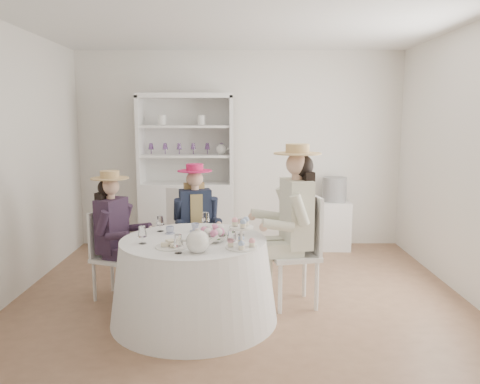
{
  "coord_description": "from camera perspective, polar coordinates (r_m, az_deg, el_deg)",
  "views": [
    {
      "loc": [
        -0.01,
        -4.55,
        1.78
      ],
      "look_at": [
        0.0,
        0.1,
        1.05
      ],
      "focal_mm": 35.0,
      "sensor_mm": 36.0,
      "label": 1
    }
  ],
  "objects": [
    {
      "name": "ground",
      "position": [
        4.89,
        0.0,
        -12.44
      ],
      "size": [
        4.5,
        4.5,
        0.0
      ],
      "primitive_type": "plane",
      "color": "brown",
      "rests_on": "ground"
    },
    {
      "name": "ceiling",
      "position": [
        4.65,
        0.0,
        20.34
      ],
      "size": [
        4.5,
        4.5,
        0.0
      ],
      "primitive_type": "plane",
      "rotation": [
        3.14,
        0.0,
        0.0
      ],
      "color": "white",
      "rests_on": "wall_back"
    },
    {
      "name": "wall_back",
      "position": [
        6.57,
        -0.05,
        5.16
      ],
      "size": [
        4.5,
        0.0,
        4.5
      ],
      "primitive_type": "plane",
      "rotation": [
        1.57,
        0.0,
        0.0
      ],
      "color": "white",
      "rests_on": "ground"
    },
    {
      "name": "wall_front",
      "position": [
        2.59,
        0.13,
        -0.63
      ],
      "size": [
        4.5,
        0.0,
        4.5
      ],
      "primitive_type": "plane",
      "rotation": [
        -1.57,
        0.0,
        0.0
      ],
      "color": "white",
      "rests_on": "ground"
    },
    {
      "name": "wall_left",
      "position": [
        5.09,
        -26.27,
        3.15
      ],
      "size": [
        0.0,
        4.5,
        4.5
      ],
      "primitive_type": "plane",
      "rotation": [
        1.57,
        0.0,
        1.57
      ],
      "color": "white",
      "rests_on": "ground"
    },
    {
      "name": "wall_right",
      "position": [
        5.1,
        26.21,
        3.17
      ],
      "size": [
        0.0,
        4.5,
        4.5
      ],
      "primitive_type": "plane",
      "rotation": [
        1.57,
        0.0,
        -1.57
      ],
      "color": "white",
      "rests_on": "ground"
    },
    {
      "name": "tea_table",
      "position": [
        4.25,
        -5.6,
        -10.56
      ],
      "size": [
        1.48,
        1.48,
        0.74
      ],
      "rotation": [
        0.0,
        0.0,
        0.26
      ],
      "color": "white",
      "rests_on": "ground"
    },
    {
      "name": "hutch",
      "position": [
        6.36,
        -6.43,
        -0.48
      ],
      "size": [
        1.28,
        0.56,
        2.11
      ],
      "rotation": [
        0.0,
        0.0,
        0.08
      ],
      "color": "silver",
      "rests_on": "ground"
    },
    {
      "name": "side_table",
      "position": [
        6.6,
        11.31,
        -3.95
      ],
      "size": [
        0.44,
        0.44,
        0.66
      ],
      "primitive_type": "cube",
      "rotation": [
        0.0,
        0.0,
        -0.04
      ],
      "color": "silver",
      "rests_on": "ground"
    },
    {
      "name": "hatbox",
      "position": [
        6.51,
        11.44,
        0.32
      ],
      "size": [
        0.34,
        0.34,
        0.33
      ],
      "primitive_type": "cylinder",
      "rotation": [
        0.0,
        0.0,
        0.04
      ],
      "color": "black",
      "rests_on": "side_table"
    },
    {
      "name": "guest_left",
      "position": [
        4.77,
        -15.13,
        -4.2
      ],
      "size": [
        0.53,
        0.49,
        1.28
      ],
      "rotation": [
        0.0,
        0.0,
        1.21
      ],
      "color": "silver",
      "rests_on": "ground"
    },
    {
      "name": "guest_mid",
      "position": [
        5.09,
        -5.43,
        -2.95
      ],
      "size": [
        0.49,
        0.52,
        1.3
      ],
      "rotation": [
        0.0,
        0.0,
        0.24
      ],
      "color": "silver",
      "rests_on": "ground"
    },
    {
      "name": "guest_right",
      "position": [
        4.43,
        6.54,
        -2.93
      ],
      "size": [
        0.61,
        0.58,
        1.55
      ],
      "rotation": [
        0.0,
        0.0,
        -1.38
      ],
      "color": "silver",
      "rests_on": "ground"
    },
    {
      "name": "spare_chair",
      "position": [
        5.93,
        -6.83,
        -3.57
      ],
      "size": [
        0.49,
        0.49,
        0.94
      ],
      "rotation": [
        0.0,
        0.0,
        2.81
      ],
      "color": "silver",
      "rests_on": "ground"
    },
    {
      "name": "teacup_a",
      "position": [
        4.35,
        -8.53,
        -4.67
      ],
      "size": [
        0.1,
        0.1,
        0.06
      ],
      "primitive_type": "imported",
      "rotation": [
        0.0,
        0.0,
        0.43
      ],
      "color": "white",
      "rests_on": "tea_table"
    },
    {
      "name": "teacup_b",
      "position": [
        4.4,
        -5.48,
        -4.38
      ],
      "size": [
        0.08,
        0.08,
        0.07
      ],
      "primitive_type": "imported",
      "rotation": [
        0.0,
        0.0,
        0.03
      ],
      "color": "white",
      "rests_on": "tea_table"
    },
    {
      "name": "teacup_c",
      "position": [
        4.26,
        -2.66,
        -4.83
      ],
      "size": [
        0.11,
        0.11,
        0.06
      ],
      "primitive_type": "imported",
      "rotation": [
        0.0,
        0.0,
        0.4
      ],
      "color": "white",
      "rests_on": "tea_table"
    },
    {
      "name": "flower_bowl",
      "position": [
        4.03,
        -3.16,
        -5.69
      ],
      "size": [
        0.23,
        0.23,
        0.06
      ],
      "primitive_type": "imported",
      "rotation": [
        0.0,
        0.0,
        0.04
      ],
      "color": "white",
      "rests_on": "tea_table"
    },
    {
      "name": "flower_arrangement",
      "position": [
        4.05,
        -3.12,
        -4.78
      ],
      "size": [
        0.18,
        0.18,
        0.07
      ],
      "rotation": [
        0.0,
        0.0,
        0.43
      ],
      "color": "pink",
      "rests_on": "tea_table"
    },
    {
      "name": "table_teapot",
      "position": [
        3.72,
        -5.13,
        -6.05
      ],
      "size": [
        0.27,
        0.19,
        0.2
      ],
      "rotation": [
        0.0,
        0.0,
        -0.38
      ],
      "color": "white",
      "rests_on": "tea_table"
    },
    {
      "name": "sandwich_plate",
      "position": [
        3.9,
        -8.33,
        -6.48
      ],
      "size": [
        0.27,
        0.27,
        0.06
      ],
      "rotation": [
        0.0,
        0.0,
        0.44
      ],
      "color": "white",
      "rests_on": "tea_table"
    },
    {
      "name": "cupcake_stand",
      "position": [
        3.82,
        0.16,
        -5.55
      ],
      "size": [
        0.26,
        0.26,
        0.25
      ],
      "rotation": [
        0.0,
        0.0,
        0.01
      ],
      "color": "white",
      "rests_on": "tea_table"
    },
    {
      "name": "stemware_set",
      "position": [
        4.12,
        -5.7,
        -4.72
      ],
      "size": [
        0.91,
        0.95,
        0.15
      ],
      "color": "white",
      "rests_on": "tea_table"
    }
  ]
}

